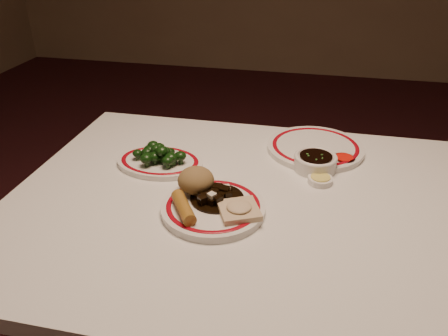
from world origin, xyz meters
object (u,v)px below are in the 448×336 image
at_px(main_plate, 213,208).
at_px(fried_wonton, 239,209).
at_px(spring_roll, 183,207).
at_px(rice_mound, 196,180).
at_px(broccoli_plate, 160,162).
at_px(soy_bowl, 315,163).
at_px(stirfry_heap, 216,196).
at_px(broccoli_pile, 160,153).
at_px(dining_table, 251,231).

relative_size(main_plate, fried_wonton, 2.64).
distance_m(spring_roll, fried_wonton, 0.12).
bearing_deg(rice_mound, broccoli_plate, 135.92).
bearing_deg(soy_bowl, fried_wonton, -120.80).
bearing_deg(stirfry_heap, broccoli_plate, 140.71).
bearing_deg(spring_roll, broccoli_pile, 89.40).
bearing_deg(fried_wonton, soy_bowl, 59.20).
bearing_deg(dining_table, fried_wonton, -102.44).
bearing_deg(stirfry_heap, soy_bowl, 45.54).
distance_m(fried_wonton, soy_bowl, 0.32).
relative_size(broccoli_plate, broccoli_pile, 1.67).
height_order(dining_table, fried_wonton, fried_wonton).
height_order(spring_roll, broccoli_plate, spring_roll).
height_order(dining_table, main_plate, main_plate).
bearing_deg(main_plate, spring_roll, -142.03).
xyz_separation_m(stirfry_heap, broccoli_pile, (-0.19, 0.15, 0.01)).
bearing_deg(spring_roll, fried_wonton, -19.47).
bearing_deg(spring_roll, broccoli_plate, 89.36).
xyz_separation_m(stirfry_heap, soy_bowl, (0.22, 0.23, -0.01)).
bearing_deg(broccoli_plate, broccoli_pile, -60.18).
xyz_separation_m(dining_table, rice_mound, (-0.14, -0.02, 0.14)).
bearing_deg(spring_roll, stirfry_heap, 17.51).
distance_m(main_plate, broccoli_pile, 0.26).
xyz_separation_m(rice_mound, broccoli_pile, (-0.14, 0.13, -0.01)).
bearing_deg(broccoli_pile, stirfry_heap, -38.55).
bearing_deg(stirfry_heap, spring_roll, -130.84).
distance_m(rice_mound, stirfry_heap, 0.06).
relative_size(dining_table, fried_wonton, 10.40).
xyz_separation_m(dining_table, main_plate, (-0.08, -0.06, 0.10)).
relative_size(rice_mound, stirfry_heap, 0.69).
distance_m(main_plate, broccoli_plate, 0.27).
bearing_deg(spring_roll, main_plate, 6.32).
relative_size(dining_table, main_plate, 3.93).
xyz_separation_m(rice_mound, spring_roll, (-0.00, -0.09, -0.02)).
height_order(rice_mound, soy_bowl, rice_mound).
height_order(broccoli_plate, soy_bowl, soy_bowl).
bearing_deg(broccoli_pile, broccoli_plate, 119.82).
distance_m(rice_mound, spring_roll, 0.09).
relative_size(spring_roll, soy_bowl, 0.97).
distance_m(rice_mound, broccoli_pile, 0.19).
height_order(spring_roll, broccoli_pile, broccoli_pile).
bearing_deg(main_plate, broccoli_pile, 137.11).
bearing_deg(broccoli_plate, dining_table, -23.70).
bearing_deg(main_plate, stirfry_heap, 85.51).
height_order(fried_wonton, stirfry_heap, stirfry_heap).
distance_m(dining_table, stirfry_heap, 0.15).
xyz_separation_m(rice_mound, broccoli_plate, (-0.14, 0.14, -0.04)).
xyz_separation_m(stirfry_heap, broccoli_plate, (-0.20, 0.16, -0.02)).
xyz_separation_m(spring_roll, broccoli_pile, (-0.13, 0.22, 0.01)).
relative_size(fried_wonton, soy_bowl, 1.02).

